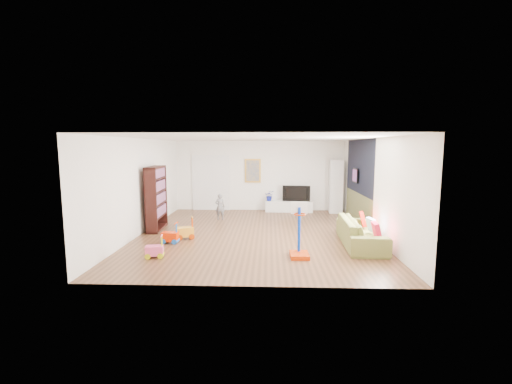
{
  "coord_description": "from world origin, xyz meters",
  "views": [
    {
      "loc": [
        0.38,
        -9.54,
        2.45
      ],
      "look_at": [
        0.0,
        0.4,
        1.15
      ],
      "focal_mm": 24.0,
      "sensor_mm": 36.0,
      "label": 1
    }
  ],
  "objects_px": {
    "media_console": "(289,206)",
    "bookshelf": "(156,198)",
    "basketball_hoop": "(300,230)",
    "sofa": "(361,232)"
  },
  "relations": [
    {
      "from": "media_console",
      "to": "bookshelf",
      "type": "bearing_deg",
      "value": -141.15
    },
    {
      "from": "media_console",
      "to": "basketball_hoop",
      "type": "relative_size",
      "value": 1.44
    },
    {
      "from": "media_console",
      "to": "sofa",
      "type": "xyz_separation_m",
      "value": [
        1.55,
        -4.47,
        0.12
      ]
    },
    {
      "from": "bookshelf",
      "to": "media_console",
      "type": "bearing_deg",
      "value": 31.93
    },
    {
      "from": "bookshelf",
      "to": "sofa",
      "type": "xyz_separation_m",
      "value": [
        5.69,
        -1.48,
        -0.62
      ]
    },
    {
      "from": "media_console",
      "to": "bookshelf",
      "type": "distance_m",
      "value": 5.16
    },
    {
      "from": "bookshelf",
      "to": "sofa",
      "type": "relative_size",
      "value": 0.83
    },
    {
      "from": "media_console",
      "to": "sofa",
      "type": "height_order",
      "value": "sofa"
    },
    {
      "from": "media_console",
      "to": "bookshelf",
      "type": "relative_size",
      "value": 0.94
    },
    {
      "from": "bookshelf",
      "to": "sofa",
      "type": "height_order",
      "value": "bookshelf"
    }
  ]
}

